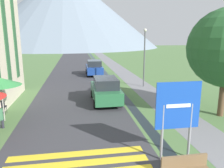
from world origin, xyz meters
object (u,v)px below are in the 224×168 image
object	(u,v)px
road_sign	(178,111)
cafe_umbrella_middle_green	(0,82)
cafe_chair_far_right	(2,106)
person_seated_far	(0,115)
streetlamp	(144,53)
parked_car_near	(106,90)
parked_car_far	(94,68)

from	to	relation	value
road_sign	cafe_umbrella_middle_green	xyz separation A→B (m)	(-7.80, 5.22, 0.31)
road_sign	cafe_chair_far_right	size ratio (longest dim) A/B	3.63
road_sign	cafe_umbrella_middle_green	world-z (taller)	road_sign
cafe_chair_far_right	person_seated_far	xyz separation A→B (m)	(0.58, -2.19, 0.19)
cafe_umbrella_middle_green	person_seated_far	bearing A→B (deg)	-82.81
cafe_chair_far_right	streetlamp	bearing A→B (deg)	17.66
cafe_umbrella_middle_green	person_seated_far	size ratio (longest dim) A/B	1.95
parked_car_near	streetlamp	world-z (taller)	streetlamp
parked_car_far	cafe_chair_far_right	bearing A→B (deg)	-117.98
cafe_chair_far_right	cafe_umbrella_middle_green	xyz separation A→B (m)	(0.45, -1.14, 1.75)
road_sign	parked_car_far	distance (m)	19.06
cafe_umbrella_middle_green	cafe_chair_far_right	bearing A→B (deg)	111.53
person_seated_far	cafe_umbrella_middle_green	bearing A→B (deg)	97.19
cafe_chair_far_right	cafe_umbrella_middle_green	bearing A→B (deg)	-79.07
parked_car_far	streetlamp	xyz separation A→B (m)	(4.09, -6.81, 2.25)
parked_car_far	person_seated_far	bearing A→B (deg)	-112.46
cafe_chair_far_right	parked_car_far	bearing A→B (deg)	51.43
road_sign	cafe_chair_far_right	distance (m)	10.52
road_sign	cafe_chair_far_right	xyz separation A→B (m)	(-8.25, 6.37, -1.43)
person_seated_far	road_sign	bearing A→B (deg)	-28.58
parked_car_far	cafe_umbrella_middle_green	world-z (taller)	cafe_umbrella_middle_green
cafe_chair_far_right	cafe_umbrella_middle_green	size ratio (longest dim) A/B	0.34
person_seated_far	streetlamp	world-z (taller)	streetlamp
parked_car_far	streetlamp	world-z (taller)	streetlamp
cafe_chair_far_right	streetlamp	size ratio (longest dim) A/B	0.16
cafe_chair_far_right	parked_car_near	bearing A→B (deg)	1.78
road_sign	parked_car_near	world-z (taller)	road_sign
parked_car_far	cafe_chair_far_right	size ratio (longest dim) A/B	4.55
parked_car_far	parked_car_near	bearing A→B (deg)	-90.61
parked_car_near	parked_car_far	bearing A→B (deg)	89.39
cafe_chair_far_right	person_seated_far	size ratio (longest dim) A/B	0.67
parked_car_far	person_seated_far	xyz separation A→B (m)	(-6.11, -14.79, -0.21)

